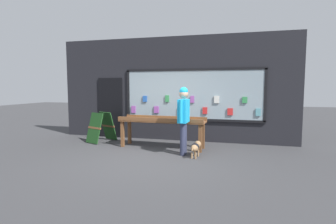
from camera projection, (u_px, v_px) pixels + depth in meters
name	position (u px, v px, depth m)	size (l,w,h in m)	color
ground_plane	(149.00, 158.00, 6.61)	(40.00, 40.00, 0.00)	#38383A
shopfront_facade	(173.00, 90.00, 8.75)	(7.98, 0.29, 3.43)	black
display_table_main	(162.00, 123.00, 7.65)	(2.56, 0.73, 0.91)	brown
person_browsing	(184.00, 115.00, 6.82)	(0.24, 0.69, 1.78)	#2D334C
small_dog	(196.00, 147.00, 6.66)	(0.24, 0.62, 0.38)	#99724C
sandwich_board_sign	(102.00, 127.00, 8.52)	(0.83, 1.00, 0.95)	#193F19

